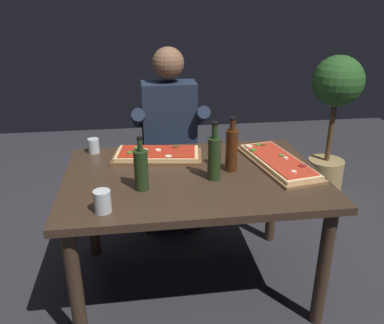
% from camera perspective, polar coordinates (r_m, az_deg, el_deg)
% --- Properties ---
extents(ground_plane, '(6.40, 6.40, 0.00)m').
position_cam_1_polar(ground_plane, '(2.57, 0.16, -16.94)').
color(ground_plane, '#2D2D33').
extents(dining_table, '(1.40, 0.96, 0.74)m').
position_cam_1_polar(dining_table, '(2.21, 0.18, -3.97)').
color(dining_table, '#3D2B1E').
rests_on(dining_table, ground_plane).
extents(pizza_rectangular_front, '(0.56, 0.34, 0.05)m').
position_cam_1_polar(pizza_rectangular_front, '(2.39, -4.99, 1.10)').
color(pizza_rectangular_front, brown).
rests_on(pizza_rectangular_front, dining_table).
extents(pizza_rectangular_left, '(0.35, 0.65, 0.05)m').
position_cam_1_polar(pizza_rectangular_left, '(2.33, 12.30, 0.02)').
color(pizza_rectangular_left, olive).
rests_on(pizza_rectangular_left, dining_table).
extents(wine_bottle_dark, '(0.07, 0.07, 0.31)m').
position_cam_1_polar(wine_bottle_dark, '(2.18, 5.72, 1.87)').
color(wine_bottle_dark, '#47230F').
rests_on(wine_bottle_dark, dining_table).
extents(oil_bottle_amber, '(0.07, 0.07, 0.32)m').
position_cam_1_polar(oil_bottle_amber, '(2.07, 3.22, 0.73)').
color(oil_bottle_amber, '#233819').
rests_on(oil_bottle_amber, dining_table).
extents(vinegar_bottle_green, '(0.07, 0.07, 0.28)m').
position_cam_1_polar(vinegar_bottle_green, '(1.97, -7.33, -1.03)').
color(vinegar_bottle_green, '#233819').
rests_on(vinegar_bottle_green, dining_table).
extents(tumbler_near_camera, '(0.07, 0.07, 0.09)m').
position_cam_1_polar(tumbler_near_camera, '(2.53, -13.97, 2.17)').
color(tumbler_near_camera, silver).
rests_on(tumbler_near_camera, dining_table).
extents(tumbler_far_side, '(0.08, 0.08, 0.10)m').
position_cam_1_polar(tumbler_far_side, '(1.82, -12.77, -5.55)').
color(tumbler_far_side, silver).
rests_on(tumbler_far_side, dining_table).
extents(diner_chair, '(0.44, 0.44, 0.87)m').
position_cam_1_polar(diner_chair, '(3.05, -3.26, 0.47)').
color(diner_chair, '#3D2B1E').
rests_on(diner_chair, ground_plane).
extents(seated_diner, '(0.53, 0.41, 1.33)m').
position_cam_1_polar(seated_diner, '(2.84, -3.16, 4.34)').
color(seated_diner, '#23232D').
rests_on(seated_diner, ground_plane).
extents(potted_plant_corner, '(0.42, 0.42, 1.20)m').
position_cam_1_polar(potted_plant_corner, '(3.59, 19.76, 7.22)').
color(potted_plant_corner, tan).
rests_on(potted_plant_corner, ground_plane).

